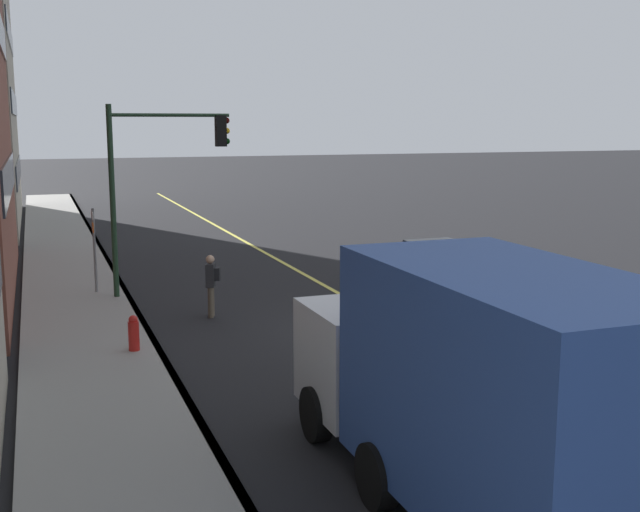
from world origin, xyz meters
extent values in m
plane|color=black|center=(0.00, 0.00, 0.00)|extent=(200.00, 200.00, 0.00)
cube|color=gray|center=(0.00, 7.47, 0.07)|extent=(80.00, 2.98, 0.15)
cube|color=slate|center=(0.00, 6.06, 0.07)|extent=(80.00, 0.16, 0.15)
cube|color=#D8CC4C|center=(0.00, 0.00, 0.01)|extent=(80.00, 0.16, 0.01)
cube|color=#262D38|center=(7.71, 9.13, 3.47)|extent=(11.95, 0.06, 1.10)
cube|color=#262D38|center=(25.53, 9.13, 2.68)|extent=(13.87, 0.06, 1.10)
cube|color=#262D38|center=(25.53, 9.13, 6.02)|extent=(13.87, 0.06, 1.10)
cube|color=#262D38|center=(25.53, 9.13, 9.37)|extent=(13.87, 0.06, 1.10)
cube|color=tan|center=(-3.30, -2.16, 0.59)|extent=(4.26, 1.90, 0.58)
cube|color=black|center=(-3.39, -2.16, 1.17)|extent=(2.31, 1.75, 0.57)
cylinder|color=black|center=(-4.71, -3.09, 0.30)|extent=(0.60, 0.22, 0.60)
cylinder|color=black|center=(-4.71, -1.22, 0.30)|extent=(0.60, 0.22, 0.60)
cylinder|color=black|center=(-1.89, -3.09, 0.30)|extent=(0.60, 0.22, 0.60)
cylinder|color=black|center=(-1.89, -1.22, 0.30)|extent=(0.60, 0.22, 0.60)
cube|color=#1E6038|center=(2.90, -2.88, 0.67)|extent=(4.53, 1.71, 0.74)
cube|color=black|center=(3.11, -2.88, 1.29)|extent=(1.82, 1.57, 0.49)
cylinder|color=black|center=(1.41, -3.72, 0.30)|extent=(0.60, 0.22, 0.60)
cylinder|color=black|center=(1.41, -2.05, 0.30)|extent=(0.60, 0.22, 0.60)
cylinder|color=black|center=(4.40, -3.72, 0.30)|extent=(0.60, 0.22, 0.60)
cylinder|color=black|center=(4.40, -2.05, 0.30)|extent=(0.60, 0.22, 0.60)
cube|color=silver|center=(-6.08, 3.22, 1.31)|extent=(1.99, 2.43, 1.72)
cube|color=#2D4C93|center=(-9.71, 3.22, 1.91)|extent=(4.96, 2.43, 2.93)
cylinder|color=black|center=(-6.08, 4.39, 0.45)|extent=(0.90, 0.28, 0.90)
cylinder|color=black|center=(-6.08, 2.05, 0.45)|extent=(0.90, 0.28, 0.90)
cylinder|color=black|center=(-8.47, 4.39, 0.45)|extent=(0.90, 0.28, 0.90)
cylinder|color=black|center=(-8.47, 2.05, 0.45)|extent=(0.90, 0.28, 0.90)
cylinder|color=brown|center=(2.46, 4.26, 0.41)|extent=(0.18, 0.18, 0.82)
cylinder|color=brown|center=(2.66, 4.18, 0.41)|extent=(0.18, 0.18, 0.82)
cube|color=#262628|center=(2.56, 4.22, 1.13)|extent=(0.45, 0.34, 0.62)
sphere|color=tan|center=(2.56, 4.22, 1.55)|extent=(0.22, 0.22, 0.22)
cube|color=black|center=(2.50, 4.06, 1.16)|extent=(0.30, 0.24, 0.34)
cylinder|color=#1E3823|center=(5.28, 6.38, 2.80)|extent=(0.16, 0.16, 5.60)
cylinder|color=#1E3823|center=(5.28, 4.68, 5.30)|extent=(0.10, 3.40, 0.10)
cube|color=black|center=(5.28, 3.23, 4.85)|extent=(0.28, 0.30, 0.90)
sphere|color=#360605|center=(5.28, 3.05, 5.15)|extent=(0.18, 0.18, 0.18)
sphere|color=gold|center=(5.28, 3.05, 4.85)|extent=(0.18, 0.18, 0.18)
sphere|color=black|center=(5.28, 3.05, 4.55)|extent=(0.18, 0.18, 0.18)
cylinder|color=slate|center=(6.12, 6.88, 1.32)|extent=(0.08, 0.08, 2.63)
cube|color=white|center=(6.12, 6.90, 2.43)|extent=(0.60, 0.02, 0.20)
cube|color=#DB5919|center=(6.12, 6.90, 2.08)|extent=(0.44, 0.02, 0.28)
cylinder|color=red|center=(-0.39, 6.58, 0.40)|extent=(0.24, 0.24, 0.80)
sphere|color=red|center=(-0.39, 6.58, 0.84)|extent=(0.20, 0.20, 0.20)
camera|label=1|loc=(-17.35, 8.46, 5.09)|focal=43.84mm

